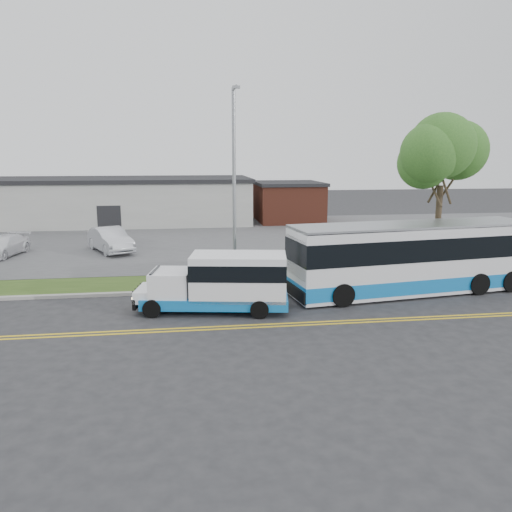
{
  "coord_description": "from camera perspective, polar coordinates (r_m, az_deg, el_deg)",
  "views": [
    {
      "loc": [
        0.64,
        -22.01,
        6.42
      ],
      "look_at": [
        3.93,
        1.62,
        1.6
      ],
      "focal_mm": 35.0,
      "sensor_mm": 36.0,
      "label": 1
    }
  ],
  "objects": [
    {
      "name": "lane_line_north",
      "position": [
        19.27,
        -9.47,
        -8.19
      ],
      "size": [
        70.0,
        0.12,
        0.01
      ],
      "primitive_type": "cube",
      "color": "yellow",
      "rests_on": "ground"
    },
    {
      "name": "tree_east",
      "position": [
        28.36,
        20.53,
        10.28
      ],
      "size": [
        5.2,
        5.2,
        8.33
      ],
      "color": "#3E2F22",
      "rests_on": "verge"
    },
    {
      "name": "shuttle_bus",
      "position": [
        20.8,
        -3.71,
        -2.85
      ],
      "size": [
        6.57,
        3.02,
        2.43
      ],
      "rotation": [
        0.0,
        0.0,
        -0.16
      ],
      "color": "#106BB7",
      "rests_on": "ground"
    },
    {
      "name": "streetlight_near",
      "position": [
        24.88,
        -2.5,
        8.68
      ],
      "size": [
        0.35,
        1.53,
        9.5
      ],
      "color": "gray",
      "rests_on": "verge"
    },
    {
      "name": "commercial_building",
      "position": [
        49.64,
        -15.67,
        6.11
      ],
      "size": [
        25.4,
        10.4,
        4.35
      ],
      "color": "#9E9E99",
      "rests_on": "ground"
    },
    {
      "name": "ground",
      "position": [
        22.94,
        -9.24,
        -4.99
      ],
      "size": [
        140.0,
        140.0,
        0.0
      ],
      "primitive_type": "plane",
      "color": "#28282B",
      "rests_on": "ground"
    },
    {
      "name": "parked_car_a",
      "position": [
        34.61,
        -16.31,
        1.8
      ],
      "size": [
        3.75,
        5.18,
        1.62
      ],
      "primitive_type": "imported",
      "rotation": [
        0.0,
        0.0,
        0.47
      ],
      "color": "silver",
      "rests_on": "parking_lot"
    },
    {
      "name": "curb",
      "position": [
        23.97,
        -9.19,
        -4.08
      ],
      "size": [
        80.0,
        0.3,
        0.15
      ],
      "primitive_type": "cube",
      "color": "#9E9B93",
      "rests_on": "ground"
    },
    {
      "name": "parking_lot",
      "position": [
        39.53,
        -8.75,
        2.02
      ],
      "size": [
        80.0,
        25.0,
        0.1
      ],
      "primitive_type": "cube",
      "color": "#4C4C4F",
      "rests_on": "ground"
    },
    {
      "name": "brick_wing",
      "position": [
        49.21,
        3.69,
        6.2
      ],
      "size": [
        6.3,
        7.3,
        3.9
      ],
      "color": "brown",
      "rests_on": "ground"
    },
    {
      "name": "verge",
      "position": [
        25.72,
        -9.11,
        -3.07
      ],
      "size": [
        80.0,
        3.3,
        0.1
      ],
      "primitive_type": "cube",
      "color": "#2D4617",
      "rests_on": "ground"
    },
    {
      "name": "lane_line_south",
      "position": [
        18.99,
        -9.49,
        -8.49
      ],
      "size": [
        70.0,
        0.12,
        0.01
      ],
      "primitive_type": "cube",
      "color": "yellow",
      "rests_on": "ground"
    },
    {
      "name": "transit_bus",
      "position": [
        24.7,
        17.45,
        -0.2
      ],
      "size": [
        12.17,
        4.34,
        3.3
      ],
      "rotation": [
        0.0,
        0.0,
        0.14
      ],
      "color": "silver",
      "rests_on": "ground"
    },
    {
      "name": "parked_car_b",
      "position": [
        35.73,
        -26.92,
        1.04
      ],
      "size": [
        2.67,
        4.73,
        1.29
      ],
      "primitive_type": "imported",
      "rotation": [
        0.0,
        0.0,
        -0.2
      ],
      "color": "white",
      "rests_on": "parking_lot"
    }
  ]
}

